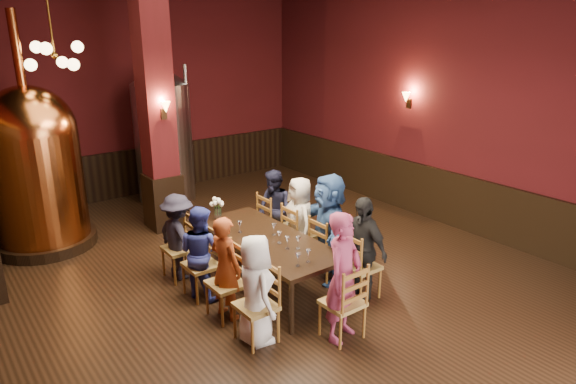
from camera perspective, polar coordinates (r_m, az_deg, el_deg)
room at (r=6.88m, az=-2.84°, el=7.21°), size 10.00×10.02×4.50m
wainscot_right at (r=10.04m, az=16.33°, el=-0.30°), size 0.08×9.90×1.00m
wainscot_back at (r=11.62m, az=-16.64°, el=2.17°), size 7.90×0.08×1.00m
column at (r=9.19m, az=-14.47°, el=9.44°), size 0.58×0.58×4.50m
pendant_cluster at (r=8.74m, az=-24.51°, el=13.62°), size 0.90×0.90×1.70m
sconce_wall at (r=10.10m, az=13.33°, el=9.98°), size 0.20×0.20×0.36m
sconce_column at (r=8.92m, az=-13.68°, el=8.93°), size 0.20×0.20×0.36m
dining_table at (r=7.14m, az=-2.40°, el=-5.54°), size 1.01×2.40×0.75m
chair_0 at (r=6.08m, az=-3.58°, el=-12.49°), size 0.46×0.46×0.92m
person_0 at (r=5.98m, az=-3.62°, el=-10.79°), size 0.53×0.71×1.33m
chair_1 at (r=6.58m, az=-6.88°, el=-10.05°), size 0.46×0.46×0.92m
person_1 at (r=6.48m, az=-6.95°, el=-8.36°), size 0.41×0.55×1.35m
chair_2 at (r=7.10m, az=-9.62°, el=-7.96°), size 0.46×0.46×0.92m
person_2 at (r=7.02m, az=-9.70°, el=-6.59°), size 0.51×0.70×1.30m
chair_3 at (r=7.65m, az=-11.99°, el=-6.13°), size 0.46×0.46×0.92m
person_3 at (r=7.58m, az=-12.08°, el=-4.89°), size 0.59×0.89×1.28m
chair_4 at (r=7.04m, az=8.11°, el=-8.11°), size 0.46×0.46×0.92m
person_4 at (r=6.93m, az=8.21°, el=-6.19°), size 0.36×0.85×1.44m
chair_5 at (r=7.48m, az=4.47°, el=-6.35°), size 0.46×0.46×0.92m
person_5 at (r=7.34m, az=4.53°, el=-3.95°), size 0.98×1.55×1.60m
chair_6 at (r=7.94m, az=1.30°, el=-4.79°), size 0.46×0.46×0.92m
person_6 at (r=7.85m, az=1.31°, el=-3.24°), size 0.58×0.76×1.38m
chair_7 at (r=8.43m, az=-1.53°, el=-3.37°), size 0.46×0.46×0.92m
person_7 at (r=8.36m, az=-1.55°, el=-2.06°), size 0.35×0.66×1.33m
chair_8 at (r=6.17m, az=6.08°, el=-12.08°), size 0.46×0.46×0.92m
person_8 at (r=6.01m, az=6.19°, el=-9.37°), size 0.67×0.55×1.58m
copper_kettle at (r=9.19m, az=-26.28°, el=2.57°), size 1.60×1.60×3.78m
steel_vessel at (r=10.91m, az=-13.68°, el=6.29°), size 1.37×1.37×2.81m
rose_vase at (r=7.73m, az=-7.83°, el=-1.44°), size 0.21×0.21×0.36m
wine_glass_0 at (r=6.89m, az=-0.97°, el=-5.08°), size 0.07×0.07×0.17m
wine_glass_1 at (r=6.28m, az=1.12°, el=-7.52°), size 0.07×0.07×0.17m
wine_glass_2 at (r=6.38m, az=2.27°, el=-7.10°), size 0.07×0.07×0.17m
wine_glass_3 at (r=7.28m, az=-5.38°, el=-3.86°), size 0.07×0.07×0.17m
wine_glass_4 at (r=6.74m, az=-0.06°, el=-5.66°), size 0.07×0.07×0.17m
wine_glass_5 at (r=7.16m, az=-1.58°, el=-4.18°), size 0.07×0.07×0.17m
wine_glass_6 at (r=6.74m, az=1.12°, el=-5.66°), size 0.07×0.07×0.17m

